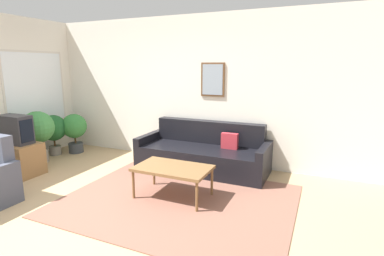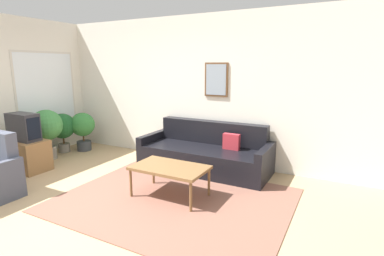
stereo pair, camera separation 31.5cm
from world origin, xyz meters
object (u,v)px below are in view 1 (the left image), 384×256
at_px(coffee_table, 173,169).
at_px(tv, 15,129).
at_px(couch, 204,154).
at_px(potted_plant_tall, 38,130).

bearing_deg(coffee_table, tv, -175.02).
distance_m(couch, coffee_table, 1.25).
distance_m(coffee_table, tv, 2.82).
xyz_separation_m(coffee_table, potted_plant_tall, (-3.01, 0.35, 0.22)).
xyz_separation_m(couch, tv, (-2.75, -1.49, 0.49)).
height_order(couch, coffee_table, couch).
height_order(coffee_table, potted_plant_tall, potted_plant_tall).
bearing_deg(coffee_table, couch, 92.00).
bearing_deg(potted_plant_tall, tv, -69.73).
height_order(tv, potted_plant_tall, tv).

